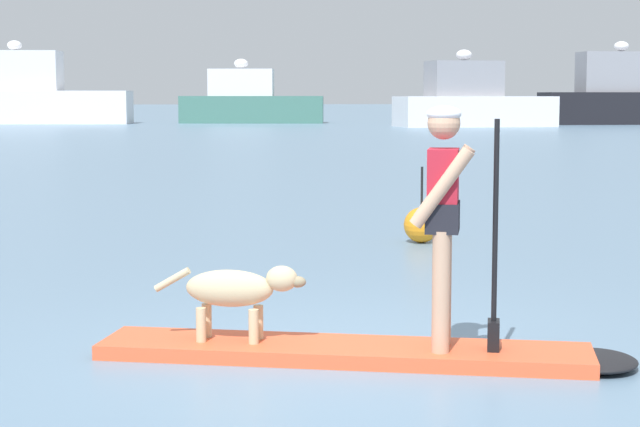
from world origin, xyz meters
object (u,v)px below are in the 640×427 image
moored_boat_outer (27,97)px  moored_boat_far_port (629,97)px  moored_boat_center (249,102)px  marker_buoy (421,225)px  person_paddler (445,209)px  dog (237,290)px  paddleboard (376,353)px  moored_boat_far_starboard (471,102)px

moored_boat_outer → moored_boat_far_port: 37.57m
moored_boat_center → marker_buoy: size_ratio=10.10×
person_paddler → dog: 1.56m
marker_buoy → moored_boat_center: bearing=86.5°
paddleboard → person_paddler: person_paddler is taller
moored_boat_far_port → marker_buoy: moored_boat_far_port is taller
moored_boat_far_starboard → moored_boat_far_port: moored_boat_far_port is taller
person_paddler → marker_buoy: bearing=76.8°
person_paddler → moored_boat_far_port: bearing=63.7°
paddleboard → moored_boat_far_port: moored_boat_far_port is taller
paddleboard → moored_boat_center: size_ratio=0.39×
moored_boat_far_port → moored_boat_center: bearing=163.6°
dog → marker_buoy: 6.05m
moored_boat_center → marker_buoy: 57.08m
moored_boat_outer → paddleboard: bearing=-82.1°
moored_boat_far_starboard → marker_buoy: bearing=-107.9°
person_paddler → dog: person_paddler is taller
moored_boat_far_starboard → paddleboard: bearing=-107.9°
moored_boat_outer → moored_boat_center: moored_boat_outer is taller
moored_boat_center → moored_boat_far_starboard: 15.40m
dog → moored_boat_center: bearing=84.3°
paddleboard → moored_boat_center: moored_boat_center is taller
moored_boat_outer → dog: bearing=-82.9°
paddleboard → moored_boat_outer: bearing=97.9°
paddleboard → dog: 1.06m
paddleboard → moored_boat_outer: 63.97m
moored_boat_outer → marker_buoy: bearing=-79.6°
paddleboard → moored_boat_far_port: (28.09, 55.93, 1.61)m
person_paddler → marker_buoy: size_ratio=1.75×
dog → moored_boat_center: size_ratio=0.11×
dog → moored_boat_center: (6.17, 62.35, 0.87)m
dog → marker_buoy: marker_buoy is taller
paddleboard → person_paddler: bearing=-18.3°
paddleboard → moored_boat_far_starboard: bearing=72.1°
person_paddler → moored_boat_far_starboard: (16.59, 52.89, 0.35)m
moored_boat_far_starboard → moored_boat_far_port: 11.52m
marker_buoy → person_paddler: bearing=-103.2°
dog → moored_boat_far_port: (29.02, 55.62, 1.20)m
dog → moored_boat_far_starboard: moored_boat_far_starboard is taller
moored_boat_outer → moored_boat_far_starboard: 27.86m
moored_boat_center → moored_boat_far_starboard: size_ratio=1.05×
person_paddler → moored_boat_center: moored_boat_center is taller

